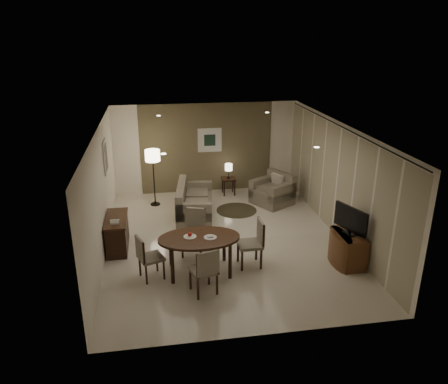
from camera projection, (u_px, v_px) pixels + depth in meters
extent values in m
cube|color=beige|center=(225.00, 240.00, 10.41)|extent=(5.50, 7.00, 0.00)
cube|color=white|center=(225.00, 128.00, 9.46)|extent=(5.50, 7.00, 0.00)
cube|color=brown|center=(206.00, 148.00, 13.17)|extent=(5.50, 0.00, 2.70)
cube|color=white|center=(101.00, 194.00, 9.52)|extent=(0.00, 7.00, 2.70)
cube|color=white|center=(340.00, 180.00, 10.35)|extent=(0.00, 7.00, 2.70)
cube|color=brown|center=(206.00, 148.00, 13.16)|extent=(3.96, 0.03, 2.70)
cylinder|color=black|center=(342.00, 127.00, 9.89)|extent=(0.03, 6.80, 0.03)
cube|color=silver|center=(210.00, 140.00, 13.06)|extent=(0.72, 0.03, 0.72)
cube|color=black|center=(210.00, 140.00, 13.05)|extent=(0.34, 0.01, 0.34)
cube|color=silver|center=(105.00, 157.00, 10.46)|extent=(0.03, 0.60, 0.80)
cube|color=gray|center=(106.00, 157.00, 10.46)|extent=(0.01, 0.46, 0.64)
cylinder|color=white|center=(163.00, 154.00, 7.59)|extent=(0.10, 0.10, 0.01)
cylinder|color=white|center=(317.00, 147.00, 8.02)|extent=(0.10, 0.10, 0.01)
cylinder|color=white|center=(159.00, 116.00, 10.92)|extent=(0.10, 0.10, 0.01)
cylinder|color=white|center=(267.00, 112.00, 11.34)|extent=(0.10, 0.10, 0.01)
cylinder|color=white|center=(190.00, 237.00, 8.81)|extent=(0.26, 0.26, 0.02)
cylinder|color=white|center=(210.00, 237.00, 8.78)|extent=(0.26, 0.26, 0.02)
sphere|color=red|center=(190.00, 234.00, 8.80)|extent=(0.09, 0.09, 0.09)
cube|color=white|center=(210.00, 236.00, 8.77)|extent=(0.12, 0.08, 0.03)
cylinder|color=#433C25|center=(237.00, 210.00, 12.10)|extent=(1.11, 1.11, 0.01)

